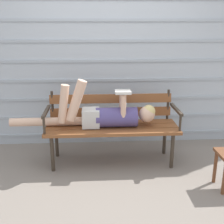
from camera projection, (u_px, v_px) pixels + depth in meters
ground_plane at (113, 168)px, 3.44m from camera, size 12.00×12.00×0.00m
house_siding at (109, 61)px, 3.88m from camera, size 5.11×0.08×2.31m
park_bench at (112, 122)px, 3.53m from camera, size 1.57×0.51×0.84m
reclining_person at (103, 114)px, 3.42m from camera, size 1.72×0.26×0.59m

